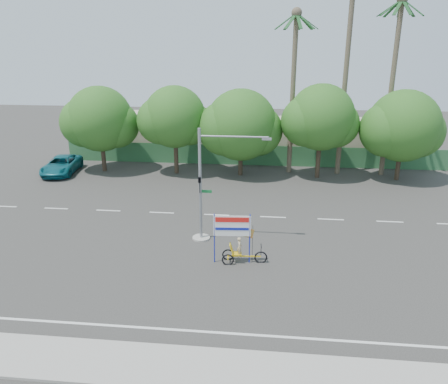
# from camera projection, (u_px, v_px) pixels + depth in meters

# --- Properties ---
(ground) EXTENTS (120.00, 120.00, 0.00)m
(ground) POSITION_uv_depth(u_px,v_px,m) (236.00, 272.00, 23.43)
(ground) COLOR #33302D
(ground) RESTS_ON ground
(sidewalk_near) EXTENTS (50.00, 2.40, 0.12)m
(sidewalk_near) POSITION_uv_depth(u_px,v_px,m) (220.00, 371.00, 16.36)
(sidewalk_near) COLOR gray
(sidewalk_near) RESTS_ON ground
(fence) EXTENTS (38.00, 0.08, 2.00)m
(fence) POSITION_uv_depth(u_px,v_px,m) (253.00, 155.00, 43.30)
(fence) COLOR #336B3D
(fence) RESTS_ON ground
(building_left) EXTENTS (12.00, 8.00, 4.00)m
(building_left) POSITION_uv_depth(u_px,v_px,m) (164.00, 134.00, 48.18)
(building_left) COLOR #C2B29A
(building_left) RESTS_ON ground
(building_right) EXTENTS (14.00, 8.00, 3.60)m
(building_right) POSITION_uv_depth(u_px,v_px,m) (330.00, 140.00, 46.48)
(building_right) COLOR #C2B29A
(building_right) RESTS_ON ground
(tree_far_left) EXTENTS (7.14, 6.00, 7.96)m
(tree_far_left) POSITION_uv_depth(u_px,v_px,m) (100.00, 121.00, 40.16)
(tree_far_left) COLOR #473828
(tree_far_left) RESTS_ON ground
(tree_left) EXTENTS (6.66, 5.60, 8.07)m
(tree_left) POSITION_uv_depth(u_px,v_px,m) (174.00, 119.00, 39.37)
(tree_left) COLOR #473828
(tree_left) RESTS_ON ground
(tree_center) EXTENTS (7.62, 6.40, 7.85)m
(tree_center) POSITION_uv_depth(u_px,v_px,m) (240.00, 127.00, 38.98)
(tree_center) COLOR #473828
(tree_center) RESTS_ON ground
(tree_right) EXTENTS (6.90, 5.80, 8.36)m
(tree_right) POSITION_uv_depth(u_px,v_px,m) (321.00, 120.00, 38.03)
(tree_right) COLOR #473828
(tree_right) RESTS_ON ground
(tree_far_right) EXTENTS (7.38, 6.20, 7.94)m
(tree_far_right) POSITION_uv_depth(u_px,v_px,m) (403.00, 128.00, 37.54)
(tree_far_right) COLOR #473828
(tree_far_right) RESTS_ON ground
(palm_tall) EXTENTS (3.73, 3.79, 17.45)m
(palm_tall) POSITION_uv_depth(u_px,v_px,m) (347.00, 57.00, 37.52)
(palm_tall) COLOR #70604C
(palm_tall) RESTS_ON ground
(palm_mid) EXTENTS (3.73, 3.79, 15.45)m
(palm_mid) POSITION_uv_depth(u_px,v_px,m) (394.00, 70.00, 37.48)
(palm_mid) COLOR #70604C
(palm_mid) RESTS_ON ground
(palm_short) EXTENTS (3.73, 3.79, 14.45)m
(palm_short) POSITION_uv_depth(u_px,v_px,m) (294.00, 75.00, 38.49)
(palm_short) COLOR #70604C
(palm_short) RESTS_ON ground
(traffic_signal) EXTENTS (4.72, 1.10, 7.00)m
(traffic_signal) POSITION_uv_depth(u_px,v_px,m) (205.00, 195.00, 26.43)
(traffic_signal) COLOR gray
(traffic_signal) RESTS_ON ground
(trike_billboard) EXTENTS (3.01, 0.74, 2.96)m
(trike_billboard) POSITION_uv_depth(u_px,v_px,m) (237.00, 243.00, 24.10)
(trike_billboard) COLOR black
(trike_billboard) RESTS_ON ground
(pickup_truck) EXTENTS (3.24, 5.93, 1.58)m
(pickup_truck) POSITION_uv_depth(u_px,v_px,m) (62.00, 165.00, 40.69)
(pickup_truck) COLOR #0F616D
(pickup_truck) RESTS_ON ground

